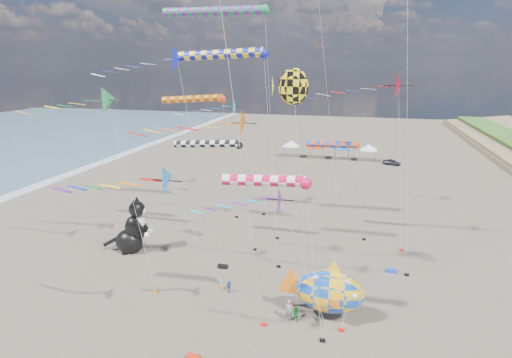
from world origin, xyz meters
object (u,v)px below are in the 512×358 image
at_px(child_green, 296,314).
at_px(parked_car, 392,162).
at_px(fish_inflatable, 329,291).
at_px(child_blue, 229,286).
at_px(person_adult, 289,311).
at_px(cat_inflatable, 131,225).

xyz_separation_m(child_green, parked_car, (9.66, 51.18, -0.08)).
bearing_deg(child_green, fish_inflatable, 30.77).
bearing_deg(fish_inflatable, child_green, -160.93).
distance_m(child_blue, parked_car, 51.12).
xyz_separation_m(fish_inflatable, person_adult, (-2.66, -0.74, -1.53)).
relative_size(person_adult, child_blue, 1.57).
height_order(child_green, parked_car, child_green).
distance_m(cat_inflatable, child_green, 18.94).
bearing_deg(person_adult, cat_inflatable, 142.16).
height_order(fish_inflatable, child_green, fish_inflatable).
bearing_deg(cat_inflatable, parked_car, 45.42).
bearing_deg(cat_inflatable, fish_inflatable, -30.84).
bearing_deg(cat_inflatable, person_adult, -35.58).
relative_size(cat_inflatable, fish_inflatable, 0.86).
bearing_deg(child_green, parked_car, 91.02).
distance_m(child_green, child_blue, 6.39).
height_order(fish_inflatable, parked_car, fish_inflatable).
xyz_separation_m(cat_inflatable, child_blue, (11.56, -4.56, -2.28)).
relative_size(cat_inflatable, person_adult, 3.41).
bearing_deg(cat_inflatable, child_green, -35.04).
distance_m(cat_inflatable, child_blue, 12.63).
bearing_deg(fish_inflatable, person_adult, -164.45).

